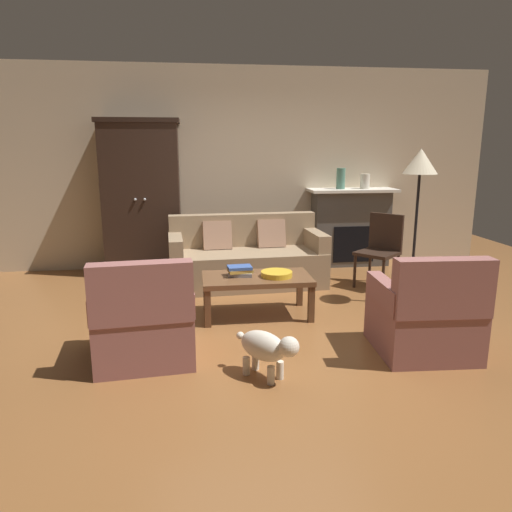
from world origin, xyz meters
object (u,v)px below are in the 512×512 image
at_px(fruit_bowl, 277,274).
at_px(armchair_near_left, 144,323).
at_px(armchair_near_right, 425,318).
at_px(dog, 267,348).
at_px(book_stack, 240,271).
at_px(fireplace, 350,227).
at_px(mantel_vase_jade, 341,179).
at_px(armoire, 142,198).
at_px(floor_lamp, 420,171).
at_px(couch, 246,259).
at_px(coffee_table, 257,281).
at_px(side_chair_wooden, 381,246).
at_px(mantel_vase_cream, 365,181).

bearing_deg(fruit_bowl, armchair_near_left, -144.43).
height_order(armchair_near_right, dog, armchair_near_right).
relative_size(fruit_bowl, book_stack, 1.22).
relative_size(fireplace, mantel_vase_jade, 4.29).
height_order(mantel_vase_jade, dog, mantel_vase_jade).
height_order(armoire, book_stack, armoire).
xyz_separation_m(book_stack, floor_lamp, (1.91, 0.11, 0.99)).
height_order(fireplace, armchair_near_left, fireplace).
bearing_deg(mantel_vase_jade, armchair_near_left, -130.82).
xyz_separation_m(couch, book_stack, (-0.19, -1.15, 0.15)).
height_order(armoire, coffee_table, armoire).
bearing_deg(side_chair_wooden, dog, -128.35).
relative_size(armoire, dog, 4.41).
bearing_deg(mantel_vase_jade, armoire, -178.76).
bearing_deg(fireplace, armchair_near_left, -132.61).
xyz_separation_m(mantel_vase_jade, side_chair_wooden, (0.20, -1.10, -0.75)).
xyz_separation_m(coffee_table, armchair_near_left, (-1.04, -0.93, -0.05)).
height_order(coffee_table, armchair_near_left, armchair_near_left).
distance_m(armoire, couch, 1.68).
bearing_deg(fruit_bowl, floor_lamp, 6.78).
height_order(armoire, dog, armoire).
relative_size(mantel_vase_cream, armchair_near_left, 0.24).
xyz_separation_m(book_stack, side_chair_wooden, (1.84, 0.84, 0.04)).
height_order(fruit_bowl, mantel_vase_cream, mantel_vase_cream).
relative_size(mantel_vase_cream, floor_lamp, 0.12).
distance_m(armchair_near_left, floor_lamp, 3.19).
bearing_deg(coffee_table, armchair_near_right, -40.90).
height_order(fruit_bowl, side_chair_wooden, side_chair_wooden).
height_order(fruit_bowl, mantel_vase_jade, mantel_vase_jade).
relative_size(armchair_near_left, floor_lamp, 0.52).
height_order(book_stack, floor_lamp, floor_lamp).
relative_size(mantel_vase_cream, armchair_near_right, 0.24).
xyz_separation_m(fruit_bowl, armchair_near_right, (1.07, -1.06, -0.13)).
xyz_separation_m(couch, armchair_near_right, (1.24, -2.29, -0.00)).
xyz_separation_m(coffee_table, mantel_vase_jade, (1.47, 1.98, 0.90)).
bearing_deg(fireplace, couch, -153.42).
bearing_deg(armoire, floor_lamp, -30.29).
bearing_deg(armchair_near_right, couch, 118.50).
distance_m(book_stack, armchair_near_right, 1.84).
relative_size(fruit_bowl, dog, 0.68).
bearing_deg(coffee_table, side_chair_wooden, 27.75).
xyz_separation_m(mantel_vase_cream, side_chair_wooden, (-0.16, -1.10, -0.71)).
bearing_deg(armoire, coffee_table, -55.91).
bearing_deg(armoire, dog, -70.08).
relative_size(mantel_vase_jade, mantel_vase_cream, 1.40).
bearing_deg(armoire, book_stack, -58.97).
height_order(couch, armchair_near_right, armchair_near_right).
bearing_deg(mantel_vase_cream, floor_lamp, -92.76).
distance_m(couch, mantel_vase_cream, 2.17).
relative_size(coffee_table, fruit_bowl, 3.45).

